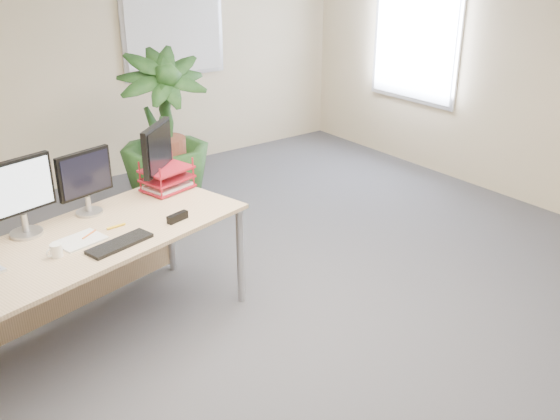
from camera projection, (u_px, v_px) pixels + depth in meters
floor at (306, 348)px, 4.28m from camera, size 8.00×8.00×0.00m
back_wall at (74, 64)px, 6.68m from camera, size 7.00×0.04×2.70m
whiteboard at (174, 35)px, 7.23m from camera, size 1.30×0.04×0.95m
window at (415, 35)px, 7.25m from camera, size 0.04×1.30×1.55m
desk at (82, 255)px, 4.18m from camera, size 2.26×1.37×0.81m
floor_plant at (165, 147)px, 5.95m from camera, size 0.99×0.99×1.50m
monitor_left at (20, 193)px, 3.94m from camera, size 0.46×0.21×0.52m
monitor_right at (85, 178)px, 4.27m from camera, size 0.41×0.19×0.46m
monitor_dark at (158, 153)px, 4.66m from camera, size 0.38×0.34×0.52m
keyboard at (120, 244)px, 3.91m from camera, size 0.45×0.24×0.02m
coffee_mug at (56, 251)px, 3.76m from camera, size 0.11×0.07×0.08m
spiral_notebook at (81, 240)px, 3.97m from camera, size 0.32×0.27×0.01m
orange_pen at (89, 234)px, 4.02m from camera, size 0.12×0.08×0.01m
yellow_highlighter at (116, 226)px, 4.16m from camera, size 0.13×0.02×0.02m
letter_tray at (167, 180)px, 4.76m from camera, size 0.41×0.35×0.17m
stapler at (177, 217)px, 4.25m from camera, size 0.17×0.08×0.05m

